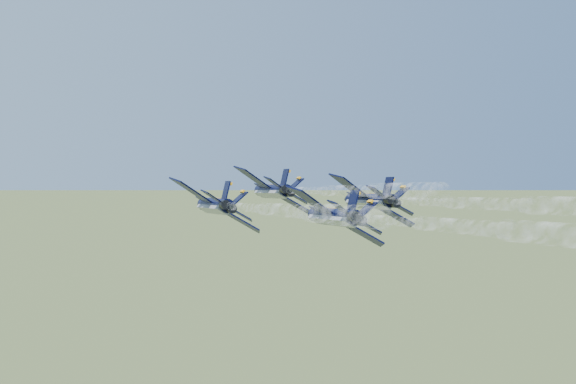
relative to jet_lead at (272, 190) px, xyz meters
name	(u,v)px	position (x,y,z in m)	size (l,w,h in m)	color
jet_lead	(272,190)	(0.00, 0.00, 0.00)	(10.43, 16.04, 6.73)	black
jet_left	(214,205)	(-12.49, -10.52, 0.00)	(10.43, 16.04, 6.73)	black
jet_right	(369,200)	(5.94, -14.71, 0.00)	(10.43, 16.04, 6.73)	black
jet_slot	(333,216)	(-4.65, -24.49, 0.00)	(10.43, 16.04, 6.73)	black
smoke_trail_lead	(357,226)	(-6.20, -32.02, 0.03)	(9.56, 41.18, 2.13)	white
smoke_trail_left	(293,255)	(-18.69, -42.54, 0.03)	(9.56, 41.18, 2.13)	white
smoke_trail_right	(506,245)	(-0.26, -46.73, 0.03)	(9.56, 41.18, 2.13)	white
smoke_trail_slot	(482,278)	(-10.85, -56.51, 0.03)	(9.56, 41.18, 2.13)	white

